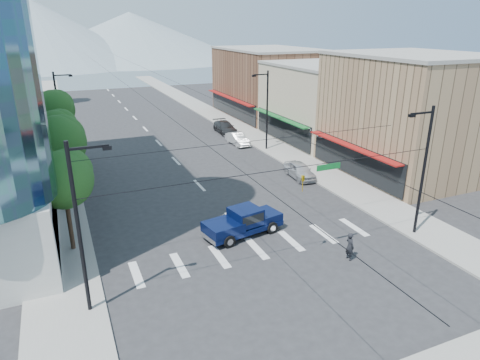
{
  "coord_description": "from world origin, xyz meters",
  "views": [
    {
      "loc": [
        -10.98,
        -20.74,
        13.86
      ],
      "look_at": [
        0.72,
        6.37,
        3.0
      ],
      "focal_mm": 32.0,
      "sensor_mm": 36.0,
      "label": 1
    }
  ],
  "objects_px": {
    "pedestrian": "(350,246)",
    "parked_car_far": "(225,127)",
    "parked_car_mid": "(238,139)",
    "pickup_truck": "(243,221)",
    "parked_car_near": "(300,170)"
  },
  "relations": [
    {
      "from": "pickup_truck",
      "to": "parked_car_near",
      "type": "height_order",
      "value": "pickup_truck"
    },
    {
      "from": "parked_car_mid",
      "to": "parked_car_near",
      "type": "bearing_deg",
      "value": -88.68
    },
    {
      "from": "parked_car_near",
      "to": "parked_car_mid",
      "type": "relative_size",
      "value": 1.02
    },
    {
      "from": "parked_car_far",
      "to": "pickup_truck",
      "type": "bearing_deg",
      "value": -106.73
    },
    {
      "from": "pickup_truck",
      "to": "parked_car_near",
      "type": "distance_m",
      "value": 12.87
    },
    {
      "from": "pickup_truck",
      "to": "parked_car_mid",
      "type": "relative_size",
      "value": 1.4
    },
    {
      "from": "parked_car_mid",
      "to": "parked_car_far",
      "type": "height_order",
      "value": "parked_car_far"
    },
    {
      "from": "parked_car_near",
      "to": "parked_car_far",
      "type": "bearing_deg",
      "value": 94.43
    },
    {
      "from": "pedestrian",
      "to": "parked_car_far",
      "type": "relative_size",
      "value": 0.35
    },
    {
      "from": "pedestrian",
      "to": "parked_car_far",
      "type": "xyz_separation_m",
      "value": [
        4.89,
        33.56,
        -0.15
      ]
    },
    {
      "from": "parked_car_near",
      "to": "parked_car_mid",
      "type": "bearing_deg",
      "value": 97.75
    },
    {
      "from": "pickup_truck",
      "to": "parked_car_far",
      "type": "height_order",
      "value": "pickup_truck"
    },
    {
      "from": "pedestrian",
      "to": "parked_car_far",
      "type": "bearing_deg",
      "value": -8.88
    },
    {
      "from": "pedestrian",
      "to": "parked_car_mid",
      "type": "relative_size",
      "value": 0.42
    },
    {
      "from": "pickup_truck",
      "to": "parked_car_far",
      "type": "bearing_deg",
      "value": 59.93
    }
  ]
}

